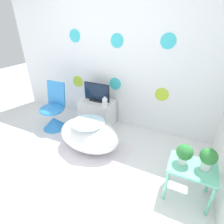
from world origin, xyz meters
TOP-DOWN VIEW (x-y plane):
  - ground_plane at (0.00, 0.00)m, footprint 12.00×12.00m
  - wall_back_dotted at (-0.00, 1.85)m, footprint 4.44×0.05m
  - rug at (-0.07, 0.79)m, footprint 1.32×0.90m
  - bathtub at (-0.01, 0.90)m, footprint 0.95×0.60m
  - chair at (-0.92, 1.14)m, footprint 0.44×0.44m
  - tv_cabinet at (-0.26, 1.59)m, footprint 0.59×0.42m
  - tv at (-0.26, 1.59)m, footprint 0.50×0.12m
  - vase at (-0.03, 1.45)m, footprint 0.09×0.09m
  - side_table at (1.41, 0.66)m, footprint 0.48×0.36m
  - potted_plant_left at (1.31, 0.67)m, footprint 0.17×0.17m
  - potted_plant_right at (1.52, 0.68)m, footprint 0.17×0.17m

SIDE VIEW (x-z plane):
  - ground_plane at x=0.00m, z-range 0.00..0.00m
  - rug at x=-0.07m, z-range 0.00..0.01m
  - tv_cabinet at x=-0.26m, z-range 0.00..0.49m
  - bathtub at x=-0.01m, z-range 0.00..0.49m
  - chair at x=-0.92m, z-range -0.16..0.68m
  - side_table at x=1.41m, z-range 0.14..0.58m
  - vase at x=-0.03m, z-range 0.48..0.65m
  - potted_plant_left at x=1.31m, z-range 0.45..0.68m
  - potted_plant_right at x=1.52m, z-range 0.46..0.71m
  - tv at x=-0.26m, z-range 0.47..0.80m
  - wall_back_dotted at x=0.00m, z-range 0.00..2.60m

